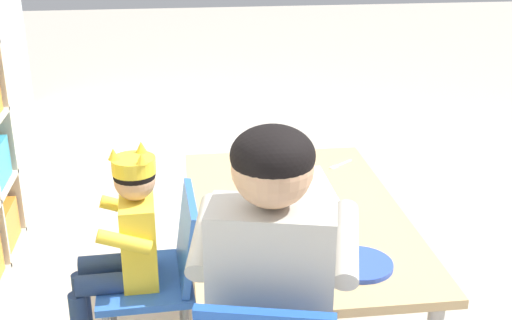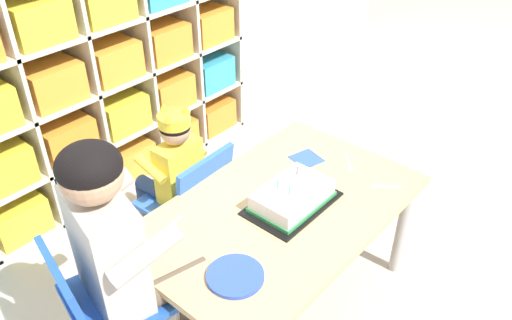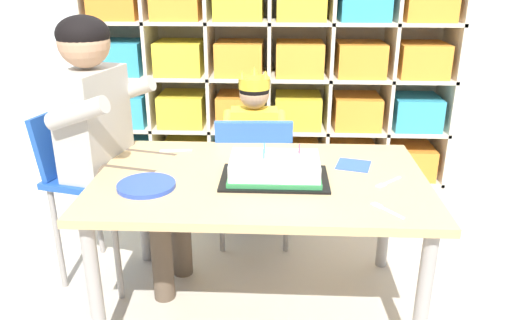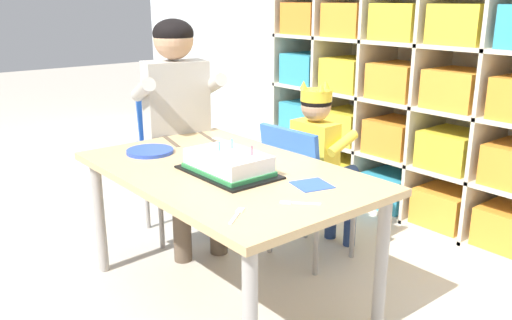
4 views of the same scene
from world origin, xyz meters
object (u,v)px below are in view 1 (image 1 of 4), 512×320
at_px(adult_helper_seated, 274,271).
at_px(fork_by_napkin, 236,271).
at_px(activity_table, 296,227).
at_px(child_with_crown, 125,238).
at_px(fork_near_cake_tray, 287,163).
at_px(birthday_cake_on_tray, 301,196).
at_px(fork_scattered_mid_table, 339,165).
at_px(paper_plate_stack, 359,264).
at_px(classroom_chair_blue, 161,270).

xyz_separation_m(adult_helper_seated, fork_by_napkin, (0.23, 0.07, -0.13)).
xyz_separation_m(activity_table, adult_helper_seated, (-0.59, 0.17, 0.19)).
bearing_deg(child_with_crown, adult_helper_seated, 34.65).
bearing_deg(fork_near_cake_tray, child_with_crown, 84.90).
xyz_separation_m(child_with_crown, adult_helper_seated, (-0.54, -0.41, 0.17)).
bearing_deg(birthday_cake_on_tray, fork_scattered_mid_table, -32.86).
xyz_separation_m(fork_scattered_mid_table, fork_by_napkin, (-0.76, 0.49, 0.00)).
bearing_deg(fork_by_napkin, adult_helper_seated, -170.37).
relative_size(birthday_cake_on_tray, fork_scattered_mid_table, 3.41).
relative_size(birthday_cake_on_tray, paper_plate_stack, 1.91).
bearing_deg(fork_scattered_mid_table, adult_helper_seated, -149.52).
bearing_deg(activity_table, classroom_chair_blue, 95.82).
relative_size(child_with_crown, adult_helper_seated, 0.76).
relative_size(fork_scattered_mid_table, fork_near_cake_tray, 1.05).
bearing_deg(classroom_chair_blue, paper_plate_stack, 57.77).
bearing_deg(fork_scattered_mid_table, classroom_chair_blue, 175.04).
distance_m(paper_plate_stack, fork_near_cake_tray, 0.83).
height_order(fork_scattered_mid_table, fork_by_napkin, same).
height_order(child_with_crown, birthday_cake_on_tray, child_with_crown).
bearing_deg(activity_table, fork_by_napkin, 146.18).
height_order(birthday_cake_on_tray, fork_scattered_mid_table, birthday_cake_on_tray).
bearing_deg(activity_table, fork_scattered_mid_table, -32.06).
distance_m(child_with_crown, fork_scattered_mid_table, 0.94).
distance_m(adult_helper_seated, fork_by_napkin, 0.28).
bearing_deg(birthday_cake_on_tray, fork_near_cake_tray, -2.29).
xyz_separation_m(activity_table, birthday_cake_on_tray, (0.05, -0.02, 0.09)).
distance_m(paper_plate_stack, fork_scattered_mid_table, 0.79).
bearing_deg(paper_plate_stack, activity_table, 16.97).
distance_m(activity_table, birthday_cake_on_tray, 0.11).
distance_m(classroom_chair_blue, fork_scattered_mid_table, 0.86).
relative_size(child_with_crown, paper_plate_stack, 4.21).
relative_size(paper_plate_stack, fork_near_cake_tray, 1.88).
xyz_separation_m(paper_plate_stack, fork_near_cake_tray, (0.82, 0.08, -0.01)).
xyz_separation_m(child_with_crown, paper_plate_stack, (-0.33, -0.70, 0.04)).
distance_m(adult_helper_seated, paper_plate_stack, 0.38).
distance_m(classroom_chair_blue, birthday_cake_on_tray, 0.54).
xyz_separation_m(adult_helper_seated, birthday_cake_on_tray, (0.64, -0.19, -0.10)).
bearing_deg(birthday_cake_on_tray, child_with_crown, 99.60).
bearing_deg(fork_scattered_mid_table, birthday_cake_on_tray, -159.54).
bearing_deg(fork_scattered_mid_table, fork_by_napkin, -159.60).
height_order(adult_helper_seated, fork_near_cake_tray, adult_helper_seated).
distance_m(activity_table, fork_by_napkin, 0.44).
bearing_deg(adult_helper_seated, child_with_crown, -39.26).
bearing_deg(classroom_chair_blue, fork_scattered_mid_table, 119.24).
relative_size(adult_helper_seated, fork_scattered_mid_table, 9.86).
height_order(adult_helper_seated, fork_by_napkin, adult_helper_seated).
bearing_deg(adult_helper_seated, fork_near_cake_tray, -87.82).
relative_size(activity_table, fork_near_cake_tray, 11.22).
xyz_separation_m(classroom_chair_blue, fork_scattered_mid_table, (0.44, -0.72, 0.17)).
xyz_separation_m(classroom_chair_blue, adult_helper_seated, (-0.55, -0.30, 0.30)).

